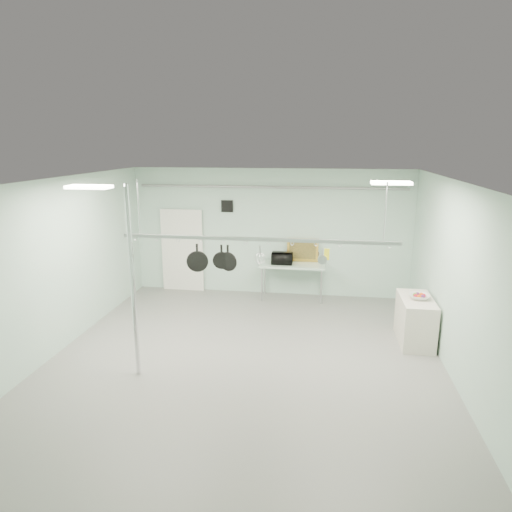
% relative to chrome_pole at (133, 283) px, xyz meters
% --- Properties ---
extents(floor, '(8.00, 8.00, 0.00)m').
position_rel_chrome_pole_xyz_m(floor, '(1.70, 0.60, -1.60)').
color(floor, gray).
rests_on(floor, ground).
extents(ceiling, '(7.00, 8.00, 0.02)m').
position_rel_chrome_pole_xyz_m(ceiling, '(1.70, 0.60, 1.59)').
color(ceiling, silver).
rests_on(ceiling, back_wall).
extents(back_wall, '(7.00, 0.02, 3.20)m').
position_rel_chrome_pole_xyz_m(back_wall, '(1.70, 4.59, 0.00)').
color(back_wall, '#B2D5C0').
rests_on(back_wall, floor).
extents(right_wall, '(0.02, 8.00, 3.20)m').
position_rel_chrome_pole_xyz_m(right_wall, '(5.19, 0.60, 0.00)').
color(right_wall, '#B2D5C0').
rests_on(right_wall, floor).
extents(door, '(1.10, 0.10, 2.20)m').
position_rel_chrome_pole_xyz_m(door, '(-0.60, 4.54, -0.55)').
color(door, silver).
rests_on(door, floor).
extents(wall_vent, '(0.30, 0.04, 0.30)m').
position_rel_chrome_pole_xyz_m(wall_vent, '(0.60, 4.57, 0.65)').
color(wall_vent, black).
rests_on(wall_vent, back_wall).
extents(conduit_pipe, '(6.60, 0.07, 0.07)m').
position_rel_chrome_pole_xyz_m(conduit_pipe, '(1.70, 4.50, 1.15)').
color(conduit_pipe, gray).
rests_on(conduit_pipe, back_wall).
extents(chrome_pole, '(0.08, 0.08, 3.20)m').
position_rel_chrome_pole_xyz_m(chrome_pole, '(0.00, 0.00, 0.00)').
color(chrome_pole, silver).
rests_on(chrome_pole, floor).
extents(prep_table, '(1.60, 0.70, 0.91)m').
position_rel_chrome_pole_xyz_m(prep_table, '(2.30, 4.20, -0.77)').
color(prep_table, '#A2BFAA').
rests_on(prep_table, floor).
extents(side_cabinet, '(0.60, 1.20, 0.90)m').
position_rel_chrome_pole_xyz_m(side_cabinet, '(4.85, 2.00, -1.15)').
color(side_cabinet, beige).
rests_on(side_cabinet, floor).
extents(pot_rack, '(4.80, 0.06, 1.00)m').
position_rel_chrome_pole_xyz_m(pot_rack, '(1.90, 0.90, 0.63)').
color(pot_rack, '#B7B7BC').
rests_on(pot_rack, ceiling).
extents(light_panel_left, '(0.65, 0.30, 0.05)m').
position_rel_chrome_pole_xyz_m(light_panel_left, '(-0.50, -0.20, 1.56)').
color(light_panel_left, white).
rests_on(light_panel_left, ceiling).
extents(light_panel_right, '(0.65, 0.30, 0.05)m').
position_rel_chrome_pole_xyz_m(light_panel_right, '(4.10, 1.20, 1.56)').
color(light_panel_right, white).
rests_on(light_panel_right, ceiling).
extents(microwave, '(0.51, 0.34, 0.28)m').
position_rel_chrome_pole_xyz_m(microwave, '(2.05, 4.17, -0.55)').
color(microwave, black).
rests_on(microwave, prep_table).
extents(coffee_canister, '(0.22, 0.22, 0.22)m').
position_rel_chrome_pole_xyz_m(coffee_canister, '(2.15, 4.12, -0.58)').
color(coffee_canister, silver).
rests_on(coffee_canister, prep_table).
extents(painting_large, '(0.78, 0.14, 0.58)m').
position_rel_chrome_pole_xyz_m(painting_large, '(2.53, 4.50, -0.41)').
color(painting_large, gold).
rests_on(painting_large, prep_table).
extents(painting_small, '(0.31, 0.11, 0.25)m').
position_rel_chrome_pole_xyz_m(painting_small, '(2.78, 4.50, -0.57)').
color(painting_small, black).
rests_on(painting_small, prep_table).
extents(fruit_bowl, '(0.43, 0.43, 0.09)m').
position_rel_chrome_pole_xyz_m(fruit_bowl, '(4.88, 1.97, -0.65)').
color(fruit_bowl, silver).
rests_on(fruit_bowl, side_cabinet).
extents(skillet_left, '(0.38, 0.14, 0.50)m').
position_rel_chrome_pole_xyz_m(skillet_left, '(0.83, 0.90, 0.23)').
color(skillet_left, black).
rests_on(skillet_left, pot_rack).
extents(skillet_mid, '(0.31, 0.12, 0.42)m').
position_rel_chrome_pole_xyz_m(skillet_mid, '(1.27, 0.90, 0.27)').
color(skillet_mid, black).
rests_on(skillet_mid, pot_rack).
extents(skillet_right, '(0.34, 0.15, 0.47)m').
position_rel_chrome_pole_xyz_m(skillet_right, '(1.38, 0.90, 0.25)').
color(skillet_right, black).
rests_on(skillet_right, pot_rack).
extents(whisk, '(0.20, 0.20, 0.30)m').
position_rel_chrome_pole_xyz_m(whisk, '(1.95, 0.90, 0.33)').
color(whisk, '#A4A5A9').
rests_on(whisk, pot_rack).
extents(grater, '(0.09, 0.02, 0.22)m').
position_rel_chrome_pole_xyz_m(grater, '(3.09, 0.90, 0.38)').
color(grater, gold).
rests_on(grater, pot_rack).
extents(saucepan, '(0.17, 0.13, 0.28)m').
position_rel_chrome_pole_xyz_m(saucepan, '(3.02, 0.90, 0.34)').
color(saucepan, silver).
rests_on(saucepan, pot_rack).
extents(fruit_cluster, '(0.24, 0.24, 0.09)m').
position_rel_chrome_pole_xyz_m(fruit_cluster, '(4.88, 1.97, -0.61)').
color(fruit_cluster, '#B4101E').
rests_on(fruit_cluster, fruit_bowl).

